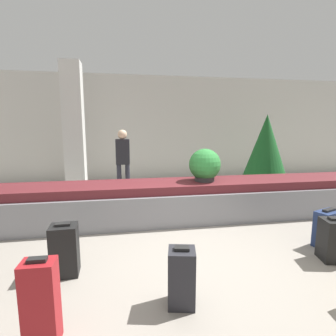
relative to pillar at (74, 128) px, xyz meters
name	(u,v)px	position (x,y,z in m)	size (l,w,h in m)	color
ground_plane	(188,258)	(1.95, -3.91, -1.60)	(18.00, 18.00, 0.00)	gray
back_wall	(147,128)	(1.95, 1.39, 0.00)	(18.00, 0.06, 3.20)	beige
carousel	(168,201)	(1.95, -2.45, -1.27)	(8.77, 0.99, 0.68)	gray
pillar	(74,128)	(0.00, 0.00, 0.00)	(0.47, 0.47, 3.20)	silver
suitcase_1	(327,228)	(3.94, -3.89, -1.35)	(0.44, 0.32, 0.53)	navy
suitcase_2	(41,303)	(0.54, -4.99, -1.26)	(0.25, 0.19, 0.70)	maroon
suitcase_3	(182,277)	(1.68, -4.74, -1.33)	(0.29, 0.28, 0.57)	#232328
suitcase_4	(65,250)	(0.51, -4.02, -1.31)	(0.30, 0.26, 0.60)	black
suitcase_5	(334,240)	(3.71, -4.26, -1.34)	(0.35, 0.33, 0.55)	black
potted_plant_0	(205,166)	(2.62, -2.47, -0.65)	(0.57, 0.57, 0.58)	#2D2D2D
traveler_0	(123,157)	(1.18, -0.63, -0.67)	(0.33, 0.22, 1.57)	#282833
decorated_tree	(266,150)	(4.71, -0.89, -0.54)	(1.21, 1.21, 1.95)	#4C331E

